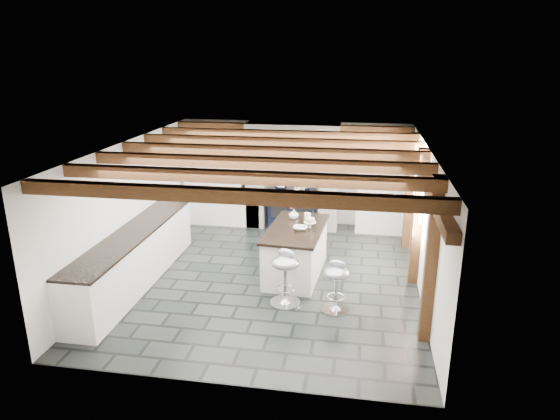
% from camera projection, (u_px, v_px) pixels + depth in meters
% --- Properties ---
extents(ground, '(6.00, 6.00, 0.00)m').
position_uv_depth(ground, '(271.00, 277.00, 8.70)').
color(ground, black).
rests_on(ground, ground).
extents(room_shell, '(6.00, 6.03, 6.00)m').
position_uv_depth(room_shell, '(253.00, 194.00, 9.80)').
color(room_shell, white).
rests_on(room_shell, ground).
extents(range_cooker, '(1.00, 0.63, 0.99)m').
position_uv_depth(range_cooker, '(292.00, 206.00, 11.08)').
color(range_cooker, black).
rests_on(range_cooker, ground).
extents(kitchen_island, '(1.03, 1.81, 1.15)m').
position_uv_depth(kitchen_island, '(296.00, 250.00, 8.69)').
color(kitchen_island, white).
rests_on(kitchen_island, ground).
extents(bar_stool_near, '(0.47, 0.47, 0.79)m').
position_uv_depth(bar_stool_near, '(337.00, 281.00, 7.42)').
color(bar_stool_near, silver).
rests_on(bar_stool_near, ground).
extents(bar_stool_far, '(0.57, 0.57, 0.88)m').
position_uv_depth(bar_stool_far, '(286.00, 271.00, 7.61)').
color(bar_stool_far, silver).
rests_on(bar_stool_far, ground).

